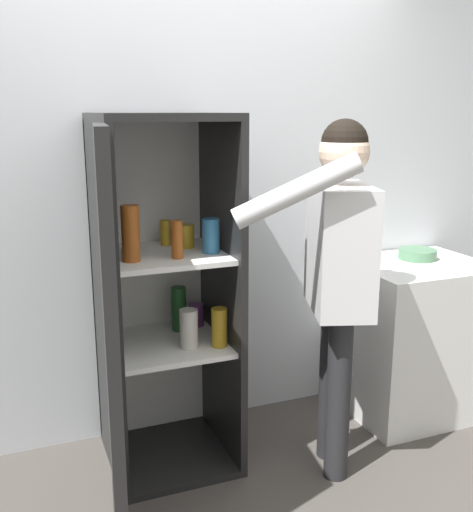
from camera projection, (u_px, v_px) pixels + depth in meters
name	position (u px, v px, depth m)	size (l,w,h in m)	color
wall_back	(183.00, 200.00, 3.19)	(7.00, 0.06, 2.55)	silver
refrigerator	(154.00, 303.00, 2.78)	(0.74, 1.22, 1.73)	black
person	(338.00, 257.00, 2.77)	(0.78, 0.57, 1.71)	#262628
counter	(413.00, 337.00, 3.50)	(0.76, 0.65, 0.90)	white
bowl	(417.00, 254.00, 3.48)	(0.22, 0.22, 0.06)	#517F5B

